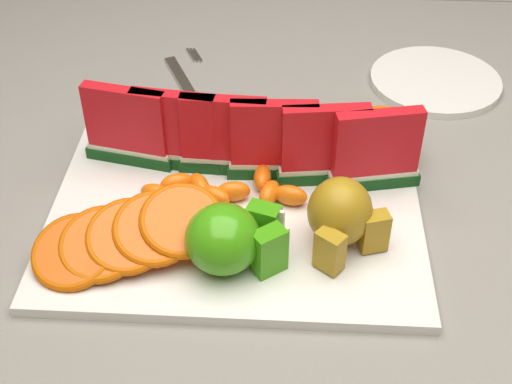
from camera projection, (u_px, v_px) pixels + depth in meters
The scene contains 11 objects.
table at pixel (264, 250), 0.89m from camera, with size 1.40×0.90×0.75m.
tablecloth at pixel (265, 212), 0.85m from camera, with size 1.53×1.03×0.20m.
platter at pixel (236, 215), 0.77m from camera, with size 0.40×0.30×0.01m.
apple_cluster at pixel (230, 239), 0.69m from camera, with size 0.11×0.09×0.07m.
pear_cluster at pixel (341, 215), 0.71m from camera, with size 0.09×0.10×0.07m.
side_plate at pixel (435, 81), 0.99m from camera, with size 0.18×0.18×0.01m.
fork at pixel (187, 84), 0.99m from camera, with size 0.08×0.19×0.00m.
watermelon_row at pixel (249, 140), 0.79m from camera, with size 0.39×0.07×0.10m.
orange_fan_front at pixel (128, 236), 0.70m from camera, with size 0.21×0.13×0.06m.
orange_fan_back at pixel (264, 132), 0.84m from camera, with size 0.37×0.10×0.05m.
tangerine_segments at pixel (225, 190), 0.78m from camera, with size 0.19×0.07×0.02m.
Camera 1 is at (0.03, -0.63, 1.28)m, focal length 50.00 mm.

